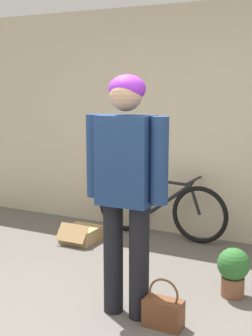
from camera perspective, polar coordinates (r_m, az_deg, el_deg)
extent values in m
cube|color=beige|center=(5.23, 10.72, 5.31)|extent=(8.00, 0.06, 2.60)
cylinder|color=black|center=(3.60, -1.56, -10.88)|extent=(0.15, 0.15, 0.86)
cylinder|color=black|center=(3.51, 1.60, -11.45)|extent=(0.15, 0.15, 0.86)
cube|color=navy|center=(3.36, 0.00, 0.94)|extent=(0.40, 0.26, 0.65)
cylinder|color=navy|center=(3.48, -3.82, 1.51)|extent=(0.13, 0.13, 0.61)
cylinder|color=navy|center=(3.24, 4.09, 0.88)|extent=(0.13, 0.13, 0.61)
sphere|color=tan|center=(3.31, 0.00, 8.94)|extent=(0.23, 0.23, 0.23)
ellipsoid|color=purple|center=(3.33, 0.14, 9.65)|extent=(0.27, 0.25, 0.20)
torus|color=black|center=(5.57, -0.40, -4.46)|extent=(0.64, 0.06, 0.64)
torus|color=black|center=(5.20, 8.97, -5.66)|extent=(0.64, 0.06, 0.64)
cylinder|color=black|center=(5.50, 1.27, -4.93)|extent=(0.37, 0.04, 0.08)
cylinder|color=black|center=(5.47, 0.83, -2.92)|extent=(0.30, 0.04, 0.36)
cylinder|color=black|center=(5.40, 2.55, -3.37)|extent=(0.13, 0.04, 0.39)
cylinder|color=black|center=(5.28, 5.37, -3.79)|extent=(0.51, 0.05, 0.40)
cylinder|color=black|center=(5.26, 4.92, -1.70)|extent=(0.58, 0.05, 0.05)
cylinder|color=black|center=(5.17, 8.42, -3.88)|extent=(0.15, 0.04, 0.33)
cylinder|color=black|center=(5.14, 8.08, -1.78)|extent=(0.07, 0.04, 0.08)
cylinder|color=black|center=(5.13, 8.29, -1.47)|extent=(0.03, 0.46, 0.02)
ellipsoid|color=black|center=(5.37, 2.11, -1.12)|extent=(0.22, 0.08, 0.05)
cube|color=brown|center=(3.53, 4.57, -17.25)|extent=(0.28, 0.15, 0.20)
torus|color=brown|center=(3.46, 4.61, -15.02)|extent=(0.23, 0.02, 0.23)
cube|color=tan|center=(5.30, -5.43, -8.03)|extent=(0.37, 0.38, 0.16)
cube|color=tan|center=(5.12, -6.61, -7.88)|extent=(0.35, 0.14, 0.17)
cylinder|color=brown|center=(4.07, 12.86, -13.91)|extent=(0.19, 0.19, 0.16)
sphere|color=#2D6B2D|center=(4.00, 12.97, -11.35)|extent=(0.27, 0.27, 0.27)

